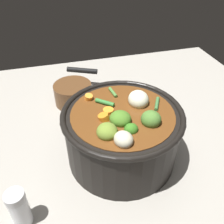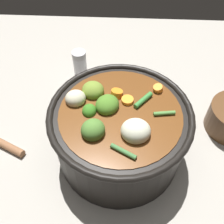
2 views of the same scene
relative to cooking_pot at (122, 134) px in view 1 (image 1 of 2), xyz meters
The scene contains 4 objects.
ground_plane 0.07m from the cooking_pot, 101.03° to the left, with size 1.10×1.10×0.00m, color #9E998E.
cooking_pot is the anchor object (origin of this frame).
salt_shaker 0.26m from the cooking_pot, 154.29° to the right, with size 0.04×0.04×0.09m.
small_saucepan 0.28m from the cooking_pot, 106.66° to the left, with size 0.16×0.19×0.07m.
Camera 1 is at (-0.13, -0.39, 0.46)m, focal length 38.95 mm.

